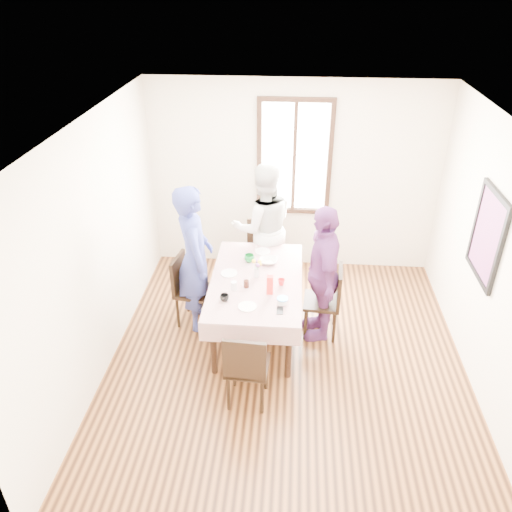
{
  "coord_description": "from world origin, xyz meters",
  "views": [
    {
      "loc": [
        0.0,
        -4.4,
        3.93
      ],
      "look_at": [
        -0.38,
        0.48,
        1.1
      ],
      "focal_mm": 35.56,
      "sensor_mm": 36.0,
      "label": 1
    }
  ],
  "objects_px": {
    "dining_table": "(256,306)",
    "person_far": "(263,227)",
    "chair_far": "(263,254)",
    "person_left": "(194,258)",
    "person_right": "(322,273)",
    "chair_left": "(194,291)",
    "chair_near": "(248,365)",
    "chair_right": "(322,301)"
  },
  "relations": [
    {
      "from": "person_right",
      "to": "chair_far",
      "type": "bearing_deg",
      "value": -150.9
    },
    {
      "from": "dining_table",
      "to": "person_far",
      "type": "xyz_separation_m",
      "value": [
        0.0,
        1.1,
        0.51
      ]
    },
    {
      "from": "person_far",
      "to": "person_right",
      "type": "relative_size",
      "value": 1.05
    },
    {
      "from": "chair_near",
      "to": "person_right",
      "type": "distance_m",
      "value": 1.45
    },
    {
      "from": "chair_left",
      "to": "person_right",
      "type": "height_order",
      "value": "person_right"
    },
    {
      "from": "person_left",
      "to": "person_right",
      "type": "height_order",
      "value": "person_left"
    },
    {
      "from": "chair_right",
      "to": "person_left",
      "type": "bearing_deg",
      "value": 90.42
    },
    {
      "from": "person_right",
      "to": "person_left",
      "type": "bearing_deg",
      "value": -99.98
    },
    {
      "from": "chair_near",
      "to": "person_right",
      "type": "height_order",
      "value": "person_right"
    },
    {
      "from": "chair_left",
      "to": "person_far",
      "type": "height_order",
      "value": "person_far"
    },
    {
      "from": "dining_table",
      "to": "chair_far",
      "type": "distance_m",
      "value": 1.12
    },
    {
      "from": "chair_left",
      "to": "chair_right",
      "type": "height_order",
      "value": "same"
    },
    {
      "from": "person_left",
      "to": "person_far",
      "type": "relative_size",
      "value": 1.03
    },
    {
      "from": "chair_right",
      "to": "chair_far",
      "type": "relative_size",
      "value": 1.0
    },
    {
      "from": "dining_table",
      "to": "chair_left",
      "type": "xyz_separation_m",
      "value": [
        -0.77,
        0.15,
        0.08
      ]
    },
    {
      "from": "chair_left",
      "to": "person_far",
      "type": "xyz_separation_m",
      "value": [
        0.77,
        0.95,
        0.43
      ]
    },
    {
      "from": "chair_left",
      "to": "chair_far",
      "type": "relative_size",
      "value": 1.0
    },
    {
      "from": "chair_left",
      "to": "person_left",
      "type": "height_order",
      "value": "person_left"
    },
    {
      "from": "person_right",
      "to": "person_far",
      "type": "bearing_deg",
      "value": -150.38
    },
    {
      "from": "chair_far",
      "to": "person_right",
      "type": "distance_m",
      "value": 1.36
    },
    {
      "from": "chair_near",
      "to": "person_right",
      "type": "relative_size",
      "value": 0.54
    },
    {
      "from": "dining_table",
      "to": "person_left",
      "type": "bearing_deg",
      "value": 168.56
    },
    {
      "from": "chair_far",
      "to": "person_far",
      "type": "distance_m",
      "value": 0.43
    },
    {
      "from": "dining_table",
      "to": "chair_far",
      "type": "height_order",
      "value": "chair_far"
    },
    {
      "from": "person_far",
      "to": "chair_left",
      "type": "bearing_deg",
      "value": 35.48
    },
    {
      "from": "dining_table",
      "to": "chair_far",
      "type": "relative_size",
      "value": 1.79
    },
    {
      "from": "dining_table",
      "to": "chair_near",
      "type": "bearing_deg",
      "value": -90.0
    },
    {
      "from": "chair_left",
      "to": "chair_right",
      "type": "relative_size",
      "value": 1.0
    },
    {
      "from": "chair_left",
      "to": "person_left",
      "type": "bearing_deg",
      "value": 99.03
    },
    {
      "from": "dining_table",
      "to": "chair_near",
      "type": "relative_size",
      "value": 1.79
    },
    {
      "from": "chair_left",
      "to": "person_far",
      "type": "distance_m",
      "value": 1.3
    },
    {
      "from": "person_far",
      "to": "person_right",
      "type": "distance_m",
      "value": 1.29
    },
    {
      "from": "person_left",
      "to": "person_right",
      "type": "relative_size",
      "value": 1.09
    },
    {
      "from": "chair_far",
      "to": "chair_left",
      "type": "bearing_deg",
      "value": 44.43
    },
    {
      "from": "person_left",
      "to": "person_far",
      "type": "bearing_deg",
      "value": -55.03
    },
    {
      "from": "chair_left",
      "to": "person_left",
      "type": "xyz_separation_m",
      "value": [
        0.02,
        0.0,
        0.46
      ]
    },
    {
      "from": "chair_right",
      "to": "person_right",
      "type": "height_order",
      "value": "person_right"
    },
    {
      "from": "chair_right",
      "to": "person_far",
      "type": "height_order",
      "value": "person_far"
    },
    {
      "from": "chair_right",
      "to": "person_far",
      "type": "bearing_deg",
      "value": 40.71
    },
    {
      "from": "chair_right",
      "to": "person_right",
      "type": "xyz_separation_m",
      "value": [
        -0.02,
        0.0,
        0.39
      ]
    },
    {
      "from": "person_left",
      "to": "person_far",
      "type": "height_order",
      "value": "person_left"
    },
    {
      "from": "dining_table",
      "to": "person_left",
      "type": "distance_m",
      "value": 0.94
    }
  ]
}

